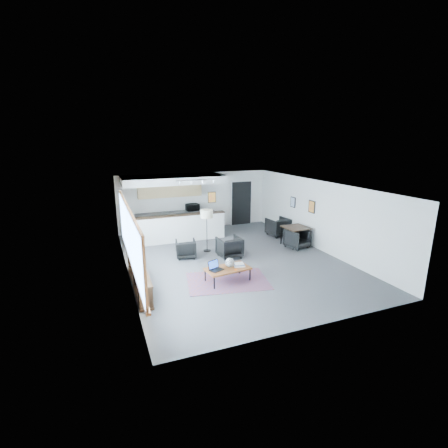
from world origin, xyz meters
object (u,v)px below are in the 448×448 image
object	(u,v)px
armchair_right	(229,246)
dining_chair_far	(278,227)
laptop	(215,267)
dining_table	(296,229)
ceramic_pot	(230,263)
dining_chair_near	(297,239)
floor_lamp	(207,215)
armchair_left	(186,248)
microwave	(192,207)
book_stack	(239,265)
coffee_table	(228,269)

from	to	relation	value
armchair_right	dining_chair_far	xyz separation A→B (m)	(2.98, 1.71, -0.04)
laptop	dining_chair_far	xyz separation A→B (m)	(4.20, 3.57, -0.13)
armchair_right	dining_table	bearing A→B (deg)	-178.36
laptop	armchair_right	bearing A→B (deg)	33.58
ceramic_pot	laptop	bearing A→B (deg)	-177.25
ceramic_pot	armchair_right	size ratio (longest dim) A/B	0.35
armchair_right	dining_chair_near	size ratio (longest dim) A/B	1.19
armchair_right	dining_chair_near	bearing A→B (deg)	177.03
laptop	dining_chair_near	xyz separation A→B (m)	(4.05, 1.86, -0.16)
armchair_right	laptop	bearing A→B (deg)	53.78
armchair_right	floor_lamp	distance (m)	1.43
laptop	dining_chair_far	distance (m)	5.51
armchair_left	floor_lamp	bearing A→B (deg)	-147.69
dining_chair_near	microwave	world-z (taller)	microwave
laptop	floor_lamp	world-z (taller)	floor_lamp
armchair_left	dining_chair_far	xyz separation A→B (m)	(4.43, 1.19, 0.02)
floor_lamp	dining_chair_far	world-z (taller)	floor_lamp
ceramic_pot	dining_chair_far	world-z (taller)	dining_chair_far
book_stack	armchair_right	size ratio (longest dim) A/B	0.45
dining_table	dining_chair_far	xyz separation A→B (m)	(0.07, 1.47, -0.33)
coffee_table	floor_lamp	xyz separation A→B (m)	(0.29, 2.77, 0.99)
microwave	armchair_right	bearing A→B (deg)	-93.77
ceramic_pot	armchair_left	distance (m)	2.47
coffee_table	dining_chair_far	distance (m)	5.23
ceramic_pot	dining_chair_near	xyz separation A→B (m)	(3.57, 1.84, -0.22)
microwave	armchair_left	bearing A→B (deg)	-117.42
laptop	armchair_right	size ratio (longest dim) A/B	0.57
armchair_left	microwave	world-z (taller)	microwave
armchair_left	floor_lamp	distance (m)	1.43
dining_chair_far	armchair_left	bearing A→B (deg)	8.01
laptop	microwave	size ratio (longest dim) A/B	0.82
floor_lamp	dining_chair_far	size ratio (longest dim) A/B	2.17
microwave	floor_lamp	bearing A→B (deg)	-103.06
armchair_right	dining_table	distance (m)	2.94
coffee_table	microwave	bearing A→B (deg)	77.00
coffee_table	armchair_left	world-z (taller)	armchair_left
laptop	book_stack	xyz separation A→B (m)	(0.76, -0.01, -0.03)
coffee_table	armchair_right	size ratio (longest dim) A/B	1.69
coffee_table	armchair_left	bearing A→B (deg)	97.53
dining_table	laptop	bearing A→B (deg)	-153.06
ceramic_pot	armchair_left	bearing A→B (deg)	106.90
ceramic_pot	floor_lamp	size ratio (longest dim) A/B	0.18
armchair_left	microwave	bearing A→B (deg)	-99.98
ceramic_pot	dining_chair_near	size ratio (longest dim) A/B	0.41
floor_lamp	dining_chair_near	world-z (taller)	floor_lamp
floor_lamp	armchair_right	bearing A→B (deg)	-59.27
dining_chair_near	book_stack	bearing A→B (deg)	-164.95
dining_table	floor_lamp	bearing A→B (deg)	169.18
book_stack	dining_chair_far	distance (m)	4.96
coffee_table	book_stack	bearing A→B (deg)	-5.53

